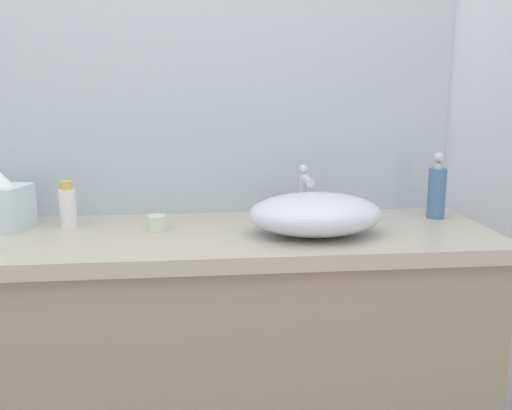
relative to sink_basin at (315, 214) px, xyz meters
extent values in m
cube|color=silver|center=(-0.43, 0.36, 0.36)|extent=(6.00, 0.06, 2.60)
cube|color=gray|center=(-0.32, 0.06, -0.52)|extent=(1.65, 0.48, 0.84)
cube|color=#B8B09B|center=(-0.32, 0.06, -0.08)|extent=(1.69, 0.52, 0.04)
cube|color=#B2BCC6|center=(-0.32, 0.32, 0.48)|extent=(1.65, 0.01, 1.07)
ellipsoid|color=silver|center=(0.00, 0.00, 0.00)|extent=(0.37, 0.28, 0.12)
cylinder|color=silver|center=(0.00, 0.17, 0.01)|extent=(0.03, 0.03, 0.14)
cylinder|color=silver|center=(0.00, 0.12, 0.07)|extent=(0.02, 0.10, 0.02)
sphere|color=silver|center=(0.00, 0.19, 0.10)|extent=(0.03, 0.03, 0.03)
cylinder|color=#4A6F9F|center=(0.42, 0.16, 0.02)|extent=(0.05, 0.05, 0.16)
cylinder|color=silver|center=(0.42, 0.16, 0.11)|extent=(0.02, 0.02, 0.02)
sphere|color=silver|center=(0.42, 0.16, 0.13)|extent=(0.03, 0.03, 0.03)
cylinder|color=silver|center=(0.42, 0.15, 0.13)|extent=(0.01, 0.02, 0.01)
cylinder|color=white|center=(-0.70, 0.16, 0.00)|extent=(0.05, 0.05, 0.11)
cylinder|color=gold|center=(-0.70, 0.16, 0.07)|extent=(0.03, 0.03, 0.02)
cube|color=silver|center=(-0.88, 0.16, 0.01)|extent=(0.17, 0.17, 0.13)
cone|color=white|center=(-0.88, 0.16, 0.09)|extent=(0.07, 0.07, 0.04)
cylinder|color=silver|center=(-0.44, 0.09, -0.04)|extent=(0.06, 0.06, 0.04)
camera|label=1|loc=(-0.33, -1.54, 0.35)|focal=40.68mm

